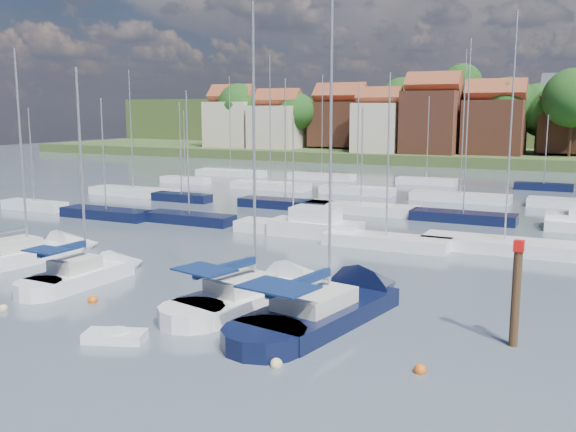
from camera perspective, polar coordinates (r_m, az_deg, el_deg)
The scene contains 14 objects.
ground at distance 65.70m, azimuth 13.72°, elevation 0.91°, with size 260.00×260.00×0.00m, color #424E5A.
sailboat_left at distance 37.68m, azimuth -16.94°, elevation -4.94°, with size 2.78×9.29×12.63m.
sailboat_centre at distance 32.59m, azimuth -1.87°, elevation -6.79°, with size 5.72×11.92×15.66m.
sailboat_navy at distance 30.82m, azimuth 4.90°, elevation -7.80°, with size 5.84×13.68×18.29m.
sailboat_far at distance 44.24m, azimuth -21.24°, elevation -3.11°, with size 4.69×11.10×14.30m.
tender at distance 27.87m, azimuth -15.13°, elevation -10.29°, with size 2.74×1.95×0.54m.
timber_piling at distance 27.64m, azimuth 19.51°, elevation -8.34°, with size 0.40×0.40×6.62m.
buoy_b at distance 33.73m, azimuth -23.98°, elevation -7.69°, with size 0.41×0.41×0.41m, color beige.
buoy_c at distance 33.60m, azimuth -16.97°, elevation -7.34°, with size 0.50×0.50×0.50m, color #D85914.
buoy_d at distance 24.54m, azimuth -1.05°, elevation -13.25°, with size 0.47×0.47×0.47m, color beige.
buoy_e at distance 34.18m, azimuth 4.47°, elevation -6.65°, with size 0.54×0.54×0.54m, color #D85914.
buoy_f at distance 24.51m, azimuth 11.66°, elevation -13.48°, with size 0.48×0.48×0.48m, color #D85914.
marina_field at distance 60.56m, azimuth 14.52°, elevation 0.58°, with size 79.62×41.41×15.93m.
far_shore_town at distance 156.74m, azimuth 21.91°, elevation 7.01°, with size 212.46×90.00×22.27m.
Camera 1 is at (13.55, -23.59, 9.48)m, focal length 40.00 mm.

